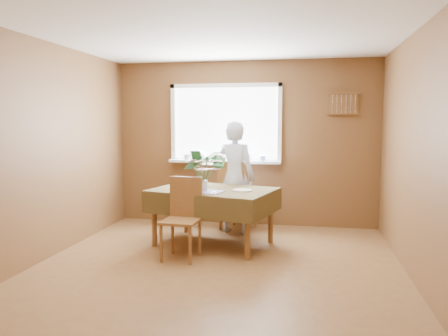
% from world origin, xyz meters
% --- Properties ---
extents(floor, '(4.50, 4.50, 0.00)m').
position_xyz_m(floor, '(0.00, 0.00, 0.00)').
color(floor, brown).
rests_on(floor, ground).
extents(ceiling, '(4.50, 4.50, 0.00)m').
position_xyz_m(ceiling, '(0.00, 0.00, 2.50)').
color(ceiling, white).
rests_on(ceiling, wall_back).
extents(wall_back, '(4.00, 0.00, 4.00)m').
position_xyz_m(wall_back, '(0.00, 2.25, 1.25)').
color(wall_back, brown).
rests_on(wall_back, floor).
extents(wall_front, '(4.00, 0.00, 4.00)m').
position_xyz_m(wall_front, '(0.00, -2.25, 1.25)').
color(wall_front, brown).
rests_on(wall_front, floor).
extents(wall_left, '(0.00, 4.50, 4.50)m').
position_xyz_m(wall_left, '(-2.00, 0.00, 1.25)').
color(wall_left, brown).
rests_on(wall_left, floor).
extents(wall_right, '(0.00, 4.50, 4.50)m').
position_xyz_m(wall_right, '(2.00, 0.00, 1.25)').
color(wall_right, brown).
rests_on(wall_right, floor).
extents(window_assembly, '(1.72, 0.20, 1.22)m').
position_xyz_m(window_assembly, '(-0.30, 2.20, 1.35)').
color(window_assembly, white).
rests_on(window_assembly, wall_back).
extents(spoon_rack, '(0.44, 0.05, 0.33)m').
position_xyz_m(spoon_rack, '(1.45, 2.22, 1.85)').
color(spoon_rack, brown).
rests_on(spoon_rack, wall_back).
extents(dining_table, '(1.70, 1.36, 0.73)m').
position_xyz_m(dining_table, '(-0.23, 1.01, 0.64)').
color(dining_table, brown).
rests_on(dining_table, floor).
extents(chair_far, '(0.57, 0.57, 1.02)m').
position_xyz_m(chair_far, '(-0.08, 1.80, 0.55)').
color(chair_far, brown).
rests_on(chair_far, floor).
extents(chair_near, '(0.43, 0.43, 0.94)m').
position_xyz_m(chair_near, '(-0.46, 0.44, 0.51)').
color(chair_near, brown).
rests_on(chair_near, floor).
extents(seated_woman, '(0.65, 0.50, 1.60)m').
position_xyz_m(seated_woman, '(-0.06, 1.68, 0.80)').
color(seated_woman, white).
rests_on(seated_woman, floor).
extents(flower_bouquet, '(0.54, 0.54, 0.46)m').
position_xyz_m(flower_bouquet, '(-0.32, 0.85, 1.03)').
color(flower_bouquet, white).
rests_on(flower_bouquet, dining_table).
extents(side_plate, '(0.25, 0.25, 0.01)m').
position_xyz_m(side_plate, '(0.16, 0.95, 0.73)').
color(side_plate, white).
rests_on(side_plate, dining_table).
extents(table_knife, '(0.06, 0.22, 0.00)m').
position_xyz_m(table_knife, '(-0.15, 0.79, 0.74)').
color(table_knife, silver).
rests_on(table_knife, dining_table).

